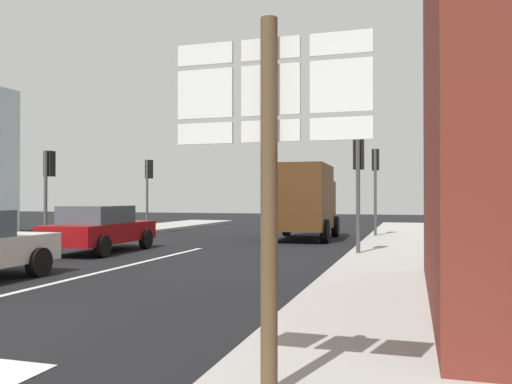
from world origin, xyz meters
The scene contains 10 objects.
ground_plane centered at (0.00, 10.00, 0.00)m, with size 80.00×80.00×0.00m, color black.
sidewalk_right centered at (6.70, 8.00, 0.07)m, with size 3.17×44.00×0.14m, color #9E9B96.
lane_centre_stripe centered at (0.00, 6.00, 0.01)m, with size 0.16×12.00×0.01m, color silver.
sedan_far centered at (-2.57, 9.96, 0.76)m, with size 2.07×4.25×1.47m.
delivery_truck centered at (2.58, 16.76, 1.65)m, with size 2.60×5.06×3.05m.
route_sign_post centered at (5.80, -0.36, 2.00)m, with size 1.66×0.14×3.20m.
traffic_light_near_left centered at (-5.41, 11.10, 2.50)m, with size 0.30×0.49×3.38m.
traffic_light_far_right centered at (5.41, 18.14, 2.80)m, with size 0.30×0.49×3.78m.
traffic_light_near_right centered at (5.41, 10.91, 2.55)m, with size 0.30×0.49×3.45m.
traffic_light_far_left centered at (-5.41, 18.40, 2.64)m, with size 0.30×0.49×3.56m.
Camera 1 is at (6.92, -4.49, 1.73)m, focal length 36.76 mm.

